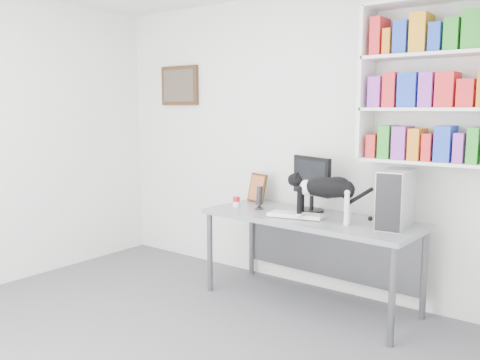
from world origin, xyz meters
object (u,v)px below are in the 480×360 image
Objects in this scene: leaning_print at (257,187)px; soup_can at (236,202)px; monitor at (312,184)px; bookshelf at (429,82)px; speaker at (259,197)px; cat at (326,199)px; keyboard at (296,215)px; pc_tower at (396,198)px; desk at (309,260)px.

leaning_print is 0.32m from soup_can.
bookshelf is at bearing 27.83° from monitor.
bookshelf is at bearing 18.36° from leaning_print.
soup_can is (-1.58, -0.32, -1.04)m from bookshelf.
bookshelf is 5.76× the size of speaker.
soup_can is at bearing 160.67° from cat.
speaker reaches higher than keyboard.
bookshelf is 1.69m from speaker.
pc_tower is 2.02× the size of speaker.
bookshelf is 1.46m from keyboard.
keyboard is 0.75m from leaning_print.
leaning_print is 0.47× the size of cat.
bookshelf is 1.71m from desk.
cat is at bearing -19.21° from keyboard.
bookshelf reaches higher than leaning_print.
bookshelf is 13.27× the size of soup_can.
cat is (0.95, -0.09, 0.14)m from soup_can.
cat reaches higher than leaning_print.
bookshelf reaches higher than cat.
keyboard is at bearing -11.66° from leaning_print.
monitor is 2.29× the size of speaker.
desk is 4.21× the size of pc_tower.
leaning_print reaches higher than desk.
leaning_print is at bearing 162.76° from desk.
pc_tower is 1.22m from speaker.
monitor is at bearing 18.78° from soup_can.
soup_can is (-0.66, 0.06, 0.03)m from keyboard.
cat reaches higher than speaker.
soup_can is (-1.44, -0.12, -0.17)m from pc_tower.
pc_tower is 1.52× the size of leaning_print.
leaning_print reaches higher than keyboard.
soup_can is at bearing -168.38° from bookshelf.
bookshelf is 1.83m from leaning_print.
soup_can reaches higher than desk.
keyboard is 1.58× the size of leaning_print.
pc_tower is at bearing -0.98° from keyboard.
bookshelf is at bearing 11.62° from soup_can.
bookshelf is 2.52× the size of monitor.
desk is 3.72× the size of monitor.
monitor is (-0.92, -0.10, -0.84)m from bookshelf.
speaker is 0.34m from leaning_print.
keyboard is 4.84× the size of soup_can.
keyboard is 0.34m from cat.
leaning_print reaches higher than soup_can.
cat is at bearing -5.10° from soup_can.
soup_can is at bearing -179.74° from speaker.
cat is (-0.49, -0.20, -0.03)m from pc_tower.
desk is at bearing 40.23° from keyboard.
monitor reaches higher than cat.
speaker is (-0.44, 0.10, 0.09)m from keyboard.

